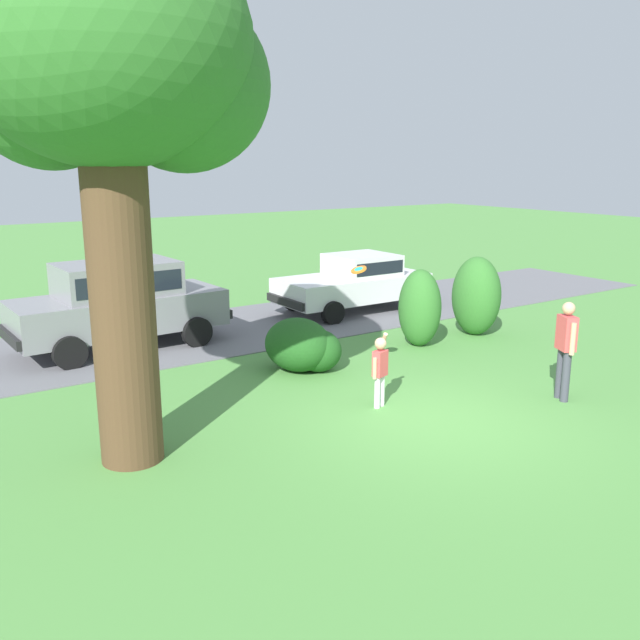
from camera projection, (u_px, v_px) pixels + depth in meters
The scene contains 11 objects.
ground_plane at pixel (430, 421), 10.81m from camera, with size 80.00×80.00×0.00m, color #518E42.
driveway_strip at pixel (229, 329), 16.58m from camera, with size 28.00×4.40×0.02m, color slate.
oak_tree_large at pixel (111, 69), 8.40m from camera, with size 3.96×3.79×7.05m.
shrub_near_tree at pixel (303, 346), 13.30m from camera, with size 1.38×1.50×1.05m.
shrub_centre_left at pixel (420, 308), 14.99m from camera, with size 0.91×1.00×1.74m.
shrub_centre at pixel (476, 296), 15.95m from camera, with size 1.07×1.22×1.88m.
parked_sedan at pixel (355, 281), 18.47m from camera, with size 4.41×2.11×1.56m.
parked_suv at pixel (118, 300), 14.77m from camera, with size 4.77×2.25×1.92m.
child_thrower at pixel (380, 366), 11.26m from camera, with size 0.40×0.35×1.29m.
frisbee at pixel (359, 270), 11.67m from camera, with size 0.28×0.28×0.13m.
adult_onlooker at pixel (566, 345), 11.55m from camera, with size 0.35×0.49×1.74m.
Camera 1 is at (-7.13, -7.41, 4.08)m, focal length 37.79 mm.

